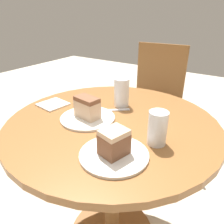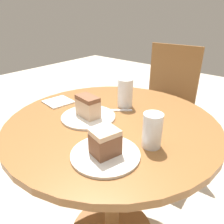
{
  "view_description": "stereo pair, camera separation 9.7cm",
  "coord_description": "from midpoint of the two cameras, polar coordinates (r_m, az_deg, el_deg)",
  "views": [
    {
      "loc": [
        0.49,
        -0.73,
        1.23
      ],
      "look_at": [
        0.0,
        0.0,
        0.81
      ],
      "focal_mm": 35.0,
      "sensor_mm": 36.0,
      "label": 1
    },
    {
      "loc": [
        0.57,
        -0.68,
        1.23
      ],
      "look_at": [
        0.0,
        0.0,
        0.81
      ],
      "focal_mm": 35.0,
      "sensor_mm": 36.0,
      "label": 2
    }
  ],
  "objects": [
    {
      "name": "table",
      "position": [
        1.08,
        -2.61,
        -10.5
      ],
      "size": [
        0.95,
        0.95,
        0.77
      ],
      "color": "brown",
      "rests_on": "ground_plane"
    },
    {
      "name": "plate_near",
      "position": [
        1.01,
        -9.12,
        -1.58
      ],
      "size": [
        0.25,
        0.25,
        0.01
      ],
      "color": "silver",
      "rests_on": "table"
    },
    {
      "name": "cake_slice_near",
      "position": [
        0.99,
        -9.33,
        1.15
      ],
      "size": [
        0.12,
        0.08,
        0.1
      ],
      "rotation": [
        0.0,
        0.0,
        4.55
      ],
      "color": "beige",
      "rests_on": "plate_near"
    },
    {
      "name": "plate_far",
      "position": [
        0.76,
        -3.21,
        -11.14
      ],
      "size": [
        0.24,
        0.24,
        0.01
      ],
      "color": "silver",
      "rests_on": "table"
    },
    {
      "name": "fork",
      "position": [
        1.08,
        -2.19,
        0.43
      ],
      "size": [
        0.13,
        0.12,
        0.0
      ],
      "rotation": [
        0.0,
        0.0,
        0.72
      ],
      "color": "silver",
      "rests_on": "table"
    },
    {
      "name": "chair",
      "position": [
        1.83,
        9.19,
        1.72
      ],
      "size": [
        0.45,
        0.44,
        0.99
      ],
      "rotation": [
        0.0,
        0.0,
        0.07
      ],
      "color": "brown",
      "rests_on": "ground_plane"
    },
    {
      "name": "cake_slice_far",
      "position": [
        0.73,
        -3.31,
        -7.98
      ],
      "size": [
        0.1,
        0.11,
        0.09
      ],
      "rotation": [
        0.0,
        0.0,
        2.88
      ],
      "color": "brown",
      "rests_on": "plate_far"
    },
    {
      "name": "napkin_stack",
      "position": [
        1.2,
        -17.44,
        1.89
      ],
      "size": [
        0.15,
        0.15,
        0.01
      ],
      "rotation": [
        0.0,
        0.0,
        -0.13
      ],
      "color": "silver",
      "rests_on": "table"
    },
    {
      "name": "glass_lemonade",
      "position": [
        1.11,
        0.01,
        4.74
      ],
      "size": [
        0.08,
        0.08,
        0.14
      ],
      "color": "silver",
      "rests_on": "table"
    },
    {
      "name": "glass_water",
      "position": [
        0.8,
        8.39,
        -4.68
      ],
      "size": [
        0.07,
        0.07,
        0.13
      ],
      "color": "silver",
      "rests_on": "table"
    }
  ]
}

